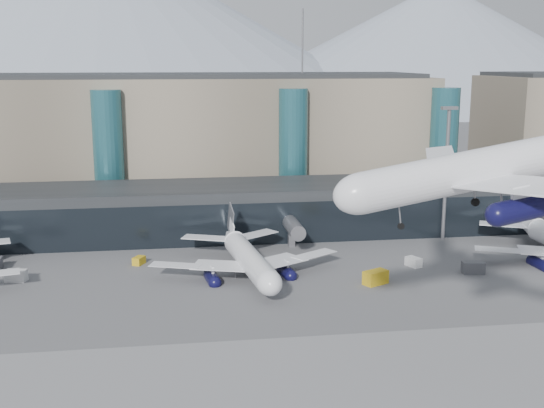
{
  "coord_description": "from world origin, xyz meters",
  "views": [
    {
      "loc": [
        -21.4,
        -73.84,
        34.15
      ],
      "look_at": [
        -5.87,
        32.0,
        11.43
      ],
      "focal_mm": 45.0,
      "sensor_mm": 36.0,
      "label": 1
    }
  ],
  "objects": [
    {
      "name": "ground",
      "position": [
        0.0,
        0.0,
        0.0
      ],
      "size": [
        900.0,
        900.0,
        0.0
      ],
      "primitive_type": "plane",
      "color": "#515154",
      "rests_on": "ground"
    },
    {
      "name": "concourse",
      "position": [
        -0.02,
        57.73,
        4.97
      ],
      "size": [
        170.0,
        27.0,
        10.0
      ],
      "color": "black",
      "rests_on": "ground"
    },
    {
      "name": "terminal_main",
      "position": [
        -25.0,
        90.0,
        15.44
      ],
      "size": [
        130.0,
        30.0,
        31.0
      ],
      "color": "gray",
      "rests_on": "ground"
    },
    {
      "name": "teal_towers",
      "position": [
        -14.99,
        74.01,
        14.01
      ],
      "size": [
        116.4,
        19.4,
        46.0
      ],
      "color": "#27616D",
      "rests_on": "ground"
    },
    {
      "name": "mountain_ridge",
      "position": [
        15.97,
        380.0,
        45.74
      ],
      "size": [
        910.0,
        400.0,
        110.0
      ],
      "color": "gray",
      "rests_on": "ground"
    },
    {
      "name": "lightmast_mid",
      "position": [
        30.0,
        48.0,
        14.42
      ],
      "size": [
        3.0,
        1.2,
        25.6
      ],
      "color": "slate",
      "rests_on": "ground"
    },
    {
      "name": "hero_jet",
      "position": [
        13.64,
        -6.77,
        24.35
      ],
      "size": [
        37.51,
        37.73,
        12.22
      ],
      "rotation": [
        0.0,
        -0.15,
        0.11
      ],
      "color": "white",
      "rests_on": "ground"
    },
    {
      "name": "jet_parked_mid",
      "position": [
        -10.17,
        32.33,
        4.01
      ],
      "size": [
        32.68,
        32.6,
        10.6
      ],
      "rotation": [
        0.0,
        0.0,
        1.69
      ],
      "color": "white",
      "rests_on": "ground"
    },
    {
      "name": "veh_a",
      "position": [
        -46.4,
        33.2,
        0.91
      ],
      "size": [
        3.5,
        2.39,
        1.81
      ],
      "primitive_type": "cube",
      "rotation": [
        0.0,
        0.0,
        -0.19
      ],
      "color": "silver",
      "rests_on": "ground"
    },
    {
      "name": "veh_b",
      "position": [
        -27.66,
        39.55,
        0.67
      ],
      "size": [
        2.33,
        2.71,
        1.33
      ],
      "primitive_type": "cube",
      "rotation": [
        0.0,
        0.0,
        1.09
      ],
      "color": "gold",
      "rests_on": "ground"
    },
    {
      "name": "veh_c",
      "position": [
        26.48,
        26.58,
        0.98
      ],
      "size": [
        3.75,
        2.32,
        1.97
      ],
      "primitive_type": "cube",
      "rotation": [
        0.0,
        0.0,
        -0.13
      ],
      "color": "#47474B",
      "rests_on": "ground"
    },
    {
      "name": "veh_g",
      "position": [
        18.19,
        31.63,
        0.78
      ],
      "size": [
        2.57,
        3.1,
        1.57
      ],
      "primitive_type": "cube",
      "rotation": [
        0.0,
        0.0,
        -1.13
      ],
      "color": "silver",
      "rests_on": "ground"
    },
    {
      "name": "veh_h",
      "position": [
        9.16,
        23.69,
        1.06
      ],
      "size": [
        4.35,
        3.56,
        2.13
      ],
      "primitive_type": "cube",
      "rotation": [
        0.0,
        0.0,
        0.47
      ],
      "color": "gold",
      "rests_on": "ground"
    }
  ]
}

